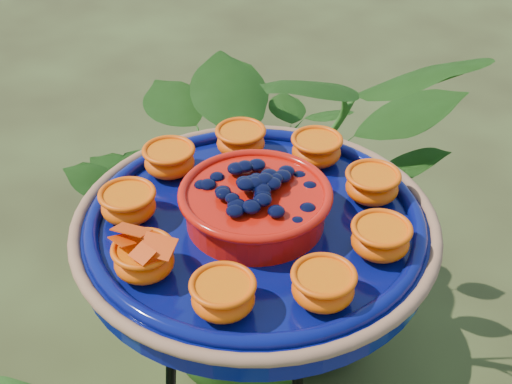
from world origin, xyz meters
TOP-DOWN VIEW (x-y plane):
  - feeder_dish at (0.04, 0.06)m, footprint 0.55×0.55m
  - shrub_back_left at (-0.41, 0.59)m, footprint 1.17×1.20m

SIDE VIEW (x-z plane):
  - shrub_back_left at x=-0.41m, z-range 0.00..1.02m
  - feeder_dish at x=0.04m, z-range 0.93..1.04m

